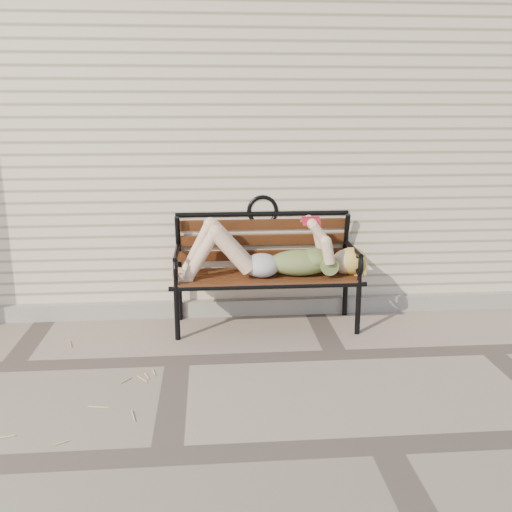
{
  "coord_description": "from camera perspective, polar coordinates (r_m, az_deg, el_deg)",
  "views": [
    {
      "loc": [
        0.27,
        -4.09,
        1.9
      ],
      "look_at": [
        0.66,
        0.56,
        0.68
      ],
      "focal_mm": 40.0,
      "sensor_mm": 36.0,
      "label": 1
    }
  ],
  "objects": [
    {
      "name": "house_wall",
      "position": [
        7.11,
        -7.05,
        11.35
      ],
      "size": [
        8.0,
        4.0,
        3.0
      ],
      "primitive_type": "cube",
      "color": "beige",
      "rests_on": "ground"
    },
    {
      "name": "reading_woman",
      "position": [
        4.89,
        1.23,
        0.16
      ],
      "size": [
        1.65,
        0.37,
        0.52
      ],
      "color": "#0A3B46",
      "rests_on": "ground"
    },
    {
      "name": "foundation_strip",
      "position": [
        5.38,
        -7.36,
        -5.24
      ],
      "size": [
        8.0,
        0.1,
        0.15
      ],
      "primitive_type": "cube",
      "color": "gray",
      "rests_on": "ground"
    },
    {
      "name": "garden_bench",
      "position": [
        5.04,
        0.9,
        0.13
      ],
      "size": [
        1.75,
        0.7,
        1.13
      ],
      "color": "black",
      "rests_on": "ground"
    },
    {
      "name": "ground",
      "position": [
        4.52,
        -7.85,
        -10.32
      ],
      "size": [
        80.0,
        80.0,
        0.0
      ],
      "primitive_type": "plane",
      "color": "gray",
      "rests_on": "ground"
    }
  ]
}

